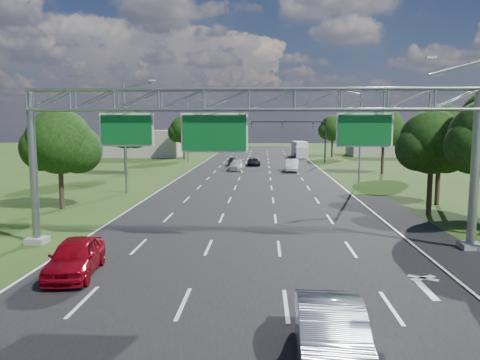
# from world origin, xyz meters

# --- Properties ---
(ground) EXTENTS (220.00, 220.00, 0.00)m
(ground) POSITION_xyz_m (0.00, 30.00, 0.00)
(ground) COLOR #274715
(ground) RESTS_ON ground
(road) EXTENTS (18.00, 180.00, 0.02)m
(road) POSITION_xyz_m (0.00, 30.00, 0.00)
(road) COLOR black
(road) RESTS_ON ground
(road_flare) EXTENTS (3.00, 30.00, 0.02)m
(road_flare) POSITION_xyz_m (10.20, 14.00, 0.00)
(road_flare) COLOR black
(road_flare) RESTS_ON ground
(sign_gantry) EXTENTS (23.50, 1.00, 9.56)m
(sign_gantry) POSITION_xyz_m (0.33, 12.00, 6.89)
(sign_gantry) COLOR gray
(sign_gantry) RESTS_ON ground
(traffic_signal) EXTENTS (12.21, 0.24, 7.00)m
(traffic_signal) POSITION_xyz_m (7.48, 65.00, 5.17)
(traffic_signal) COLOR black
(traffic_signal) RESTS_ON ground
(streetlight_l_near) EXTENTS (2.97, 0.22, 10.16)m
(streetlight_l_near) POSITION_xyz_m (-11.30, 30.00, 5.58)
(streetlight_l_near) COLOR gray
(streetlight_l_near) RESTS_ON ground
(streetlight_l_far) EXTENTS (2.97, 0.22, 10.16)m
(streetlight_l_far) POSITION_xyz_m (-11.30, 65.00, 5.58)
(streetlight_l_far) COLOR gray
(streetlight_l_far) RESTS_ON ground
(streetlight_r_mid) EXTENTS (2.97, 0.22, 10.16)m
(streetlight_r_mid) POSITION_xyz_m (11.30, 40.00, 5.58)
(streetlight_r_mid) COLOR gray
(streetlight_r_mid) RESTS_ON ground
(tree_cluster_right) EXTENTS (9.91, 14.60, 8.68)m
(tree_cluster_right) POSITION_xyz_m (14.80, 19.19, 5.31)
(tree_cluster_right) COLOR #2D2116
(tree_cluster_right) RESTS_ON ground
(tree_verge_la) EXTENTS (5.76, 4.80, 7.40)m
(tree_verge_la) POSITION_xyz_m (-13.92, 22.04, 4.76)
(tree_verge_la) COLOR #2D2116
(tree_verge_la) RESTS_ON ground
(tree_verge_lb) EXTENTS (5.76, 4.80, 8.06)m
(tree_verge_lb) POSITION_xyz_m (-15.92, 45.04, 5.41)
(tree_verge_lb) COLOR #2D2116
(tree_verge_lb) RESTS_ON ground
(tree_verge_lc) EXTENTS (5.76, 4.80, 7.62)m
(tree_verge_lc) POSITION_xyz_m (-12.92, 70.04, 4.98)
(tree_verge_lc) COLOR #2D2116
(tree_verge_lc) RESTS_ON ground
(tree_verge_rd) EXTENTS (5.76, 4.80, 8.28)m
(tree_verge_rd) POSITION_xyz_m (16.08, 48.04, 5.63)
(tree_verge_rd) COLOR #2D2116
(tree_verge_rd) RESTS_ON ground
(tree_verge_re) EXTENTS (5.76, 4.80, 7.84)m
(tree_verge_re) POSITION_xyz_m (14.08, 78.04, 5.20)
(tree_verge_re) COLOR #2D2116
(tree_verge_re) RESTS_ON ground
(building_left) EXTENTS (14.00, 10.00, 5.00)m
(building_left) POSITION_xyz_m (-22.00, 78.00, 2.50)
(building_left) COLOR #AB9E8F
(building_left) RESTS_ON ground
(building_right) EXTENTS (12.00, 9.00, 4.00)m
(building_right) POSITION_xyz_m (24.00, 82.00, 2.00)
(building_right) COLOR #AB9E8F
(building_right) RESTS_ON ground
(red_coupe) EXTENTS (2.37, 4.74, 1.55)m
(red_coupe) POSITION_xyz_m (-6.86, 6.96, 0.78)
(red_coupe) COLOR maroon
(red_coupe) RESTS_ON ground
(silver_sedan) EXTENTS (1.88, 5.05, 1.65)m
(silver_sedan) POSITION_xyz_m (2.78, 0.01, 0.83)
(silver_sedan) COLOR #ABAEB7
(silver_sedan) RESTS_ON ground
(car_queue_a) EXTENTS (2.14, 4.71, 1.34)m
(car_queue_a) POSITION_xyz_m (-2.66, 51.78, 0.67)
(car_queue_a) COLOR silver
(car_queue_a) RESTS_ON ground
(car_queue_b) EXTENTS (1.96, 4.19, 1.16)m
(car_queue_b) POSITION_xyz_m (-0.46, 58.60, 0.58)
(car_queue_b) COLOR black
(car_queue_b) RESTS_ON ground
(car_queue_c) EXTENTS (1.89, 3.86, 1.27)m
(car_queue_c) POSITION_xyz_m (-3.60, 58.45, 0.63)
(car_queue_c) COLOR black
(car_queue_c) RESTS_ON ground
(car_queue_d) EXTENTS (1.97, 4.85, 1.57)m
(car_queue_d) POSITION_xyz_m (4.80, 50.56, 0.78)
(car_queue_d) COLOR silver
(car_queue_d) RESTS_ON ground
(box_truck) EXTENTS (2.86, 7.90, 2.91)m
(box_truck) POSITION_xyz_m (7.88, 77.63, 1.40)
(box_truck) COLOR silver
(box_truck) RESTS_ON ground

